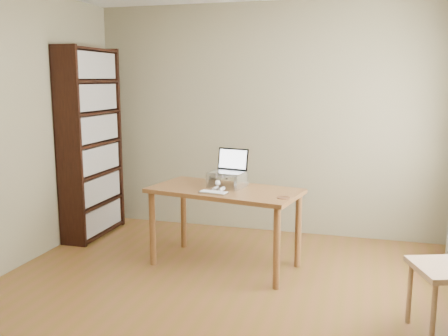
{
  "coord_description": "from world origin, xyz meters",
  "views": [
    {
      "loc": [
        1.12,
        -3.34,
        1.75
      ],
      "look_at": [
        -0.13,
        1.0,
        0.95
      ],
      "focal_mm": 40.0,
      "sensor_mm": 36.0,
      "label": 1
    }
  ],
  "objects_px": {
    "keyboard": "(214,193)",
    "cat": "(226,179)",
    "laptop": "(229,166)",
    "bookshelf": "(91,143)",
    "desk": "(225,199)"
  },
  "relations": [
    {
      "from": "bookshelf",
      "to": "desk",
      "type": "bearing_deg",
      "value": -17.38
    },
    {
      "from": "laptop",
      "to": "cat",
      "type": "bearing_deg",
      "value": -115.78
    },
    {
      "from": "cat",
      "to": "desk",
      "type": "bearing_deg",
      "value": -75.59
    },
    {
      "from": "keyboard",
      "to": "cat",
      "type": "bearing_deg",
      "value": 93.15
    },
    {
      "from": "bookshelf",
      "to": "laptop",
      "type": "xyz_separation_m",
      "value": [
        1.7,
        -0.4,
        -0.11
      ]
    },
    {
      "from": "desk",
      "to": "laptop",
      "type": "distance_m",
      "value": 0.32
    },
    {
      "from": "keyboard",
      "to": "desk",
      "type": "bearing_deg",
      "value": 86.53
    },
    {
      "from": "cat",
      "to": "keyboard",
      "type": "bearing_deg",
      "value": -88.91
    },
    {
      "from": "bookshelf",
      "to": "desk",
      "type": "distance_m",
      "value": 1.83
    },
    {
      "from": "desk",
      "to": "keyboard",
      "type": "bearing_deg",
      "value": -90.1
    },
    {
      "from": "laptop",
      "to": "keyboard",
      "type": "xyz_separation_m",
      "value": [
        -0.04,
        -0.35,
        -0.18
      ]
    },
    {
      "from": "cat",
      "to": "laptop",
      "type": "bearing_deg",
      "value": 58.79
    },
    {
      "from": "desk",
      "to": "cat",
      "type": "bearing_deg",
      "value": 109.84
    },
    {
      "from": "bookshelf",
      "to": "keyboard",
      "type": "bearing_deg",
      "value": -24.39
    },
    {
      "from": "bookshelf",
      "to": "desk",
      "type": "relative_size",
      "value": 1.42
    }
  ]
}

